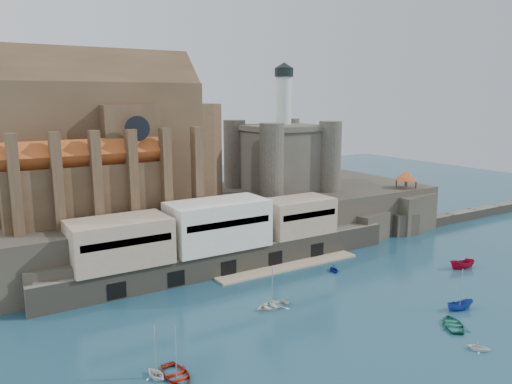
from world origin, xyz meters
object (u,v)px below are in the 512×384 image
object	(u,v)px
boat_1	(478,350)
boat_2	(460,310)
boat_0	(177,377)
pavilion	(407,177)
church	(107,146)
castle_keep	(281,154)

from	to	relation	value
boat_1	boat_2	distance (m)	12.43
boat_0	boat_2	distance (m)	43.73
pavilion	church	bearing A→B (deg)	166.52
boat_0	boat_1	distance (m)	37.64
castle_keep	boat_1	bearing A→B (deg)	-101.09
boat_0	boat_2	world-z (taller)	boat_0
pavilion	boat_0	xyz separation A→B (m)	(-72.71, -31.74, -12.73)
church	pavilion	bearing A→B (deg)	-13.48
church	boat_1	size ratio (longest dim) A/B	16.70
castle_keep	boat_1	size ratio (longest dim) A/B	10.41
boat_1	boat_2	size ratio (longest dim) A/B	0.63
castle_keep	pavilion	bearing A→B (deg)	-30.18
church	boat_2	bearing A→B (deg)	-55.20
castle_keep	boat_1	world-z (taller)	castle_keep
church	boat_1	distance (m)	71.58
pavilion	boat_0	bearing A→B (deg)	-156.42
boat_2	church	bearing A→B (deg)	48.47
church	castle_keep	world-z (taller)	church
castle_keep	pavilion	distance (m)	30.50
church	castle_keep	distance (m)	40.39
boat_0	boat_2	bearing A→B (deg)	-8.65
church	boat_1	world-z (taller)	church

